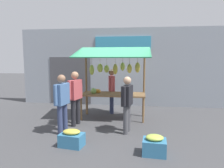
{
  "coord_description": "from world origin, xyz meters",
  "views": [
    {
      "loc": [
        -0.96,
        7.15,
        2.1
      ],
      "look_at": [
        0.0,
        0.3,
        1.25
      ],
      "focal_mm": 33.81,
      "sensor_mm": 36.0,
      "label": 1
    }
  ],
  "objects_px": {
    "vendor_with_sunhat": "(112,87)",
    "shopper_with_ponytail": "(62,99)",
    "shopper_with_shopping_bag": "(75,94)",
    "shopper_in_grey_tee": "(127,101)",
    "produce_crate_near": "(154,145)",
    "market_stall": "(113,74)",
    "produce_crate_side": "(72,139)"
  },
  "relations": [
    {
      "from": "shopper_in_grey_tee",
      "to": "market_stall",
      "type": "bearing_deg",
      "value": 33.71
    },
    {
      "from": "vendor_with_sunhat",
      "to": "shopper_with_ponytail",
      "type": "height_order",
      "value": "vendor_with_sunhat"
    },
    {
      "from": "shopper_with_shopping_bag",
      "to": "market_stall",
      "type": "bearing_deg",
      "value": -33.37
    },
    {
      "from": "market_stall",
      "to": "produce_crate_side",
      "type": "distance_m",
      "value": 2.98
    },
    {
      "from": "shopper_with_ponytail",
      "to": "produce_crate_near",
      "type": "bearing_deg",
      "value": -102.88
    },
    {
      "from": "shopper_with_ponytail",
      "to": "produce_crate_side",
      "type": "height_order",
      "value": "shopper_with_ponytail"
    },
    {
      "from": "shopper_with_ponytail",
      "to": "shopper_with_shopping_bag",
      "type": "bearing_deg",
      "value": -2.55
    },
    {
      "from": "shopper_with_ponytail",
      "to": "produce_crate_side",
      "type": "xyz_separation_m",
      "value": [
        -0.56,
        0.87,
        -0.76
      ]
    },
    {
      "from": "produce_crate_side",
      "to": "produce_crate_near",
      "type": "bearing_deg",
      "value": 175.07
    },
    {
      "from": "vendor_with_sunhat",
      "to": "shopper_with_ponytail",
      "type": "relative_size",
      "value": 1.02
    },
    {
      "from": "shopper_with_ponytail",
      "to": "produce_crate_side",
      "type": "relative_size",
      "value": 2.73
    },
    {
      "from": "vendor_with_sunhat",
      "to": "shopper_with_ponytail",
      "type": "xyz_separation_m",
      "value": [
        1.06,
        2.38,
        -0.04
      ]
    },
    {
      "from": "shopper_with_shopping_bag",
      "to": "vendor_with_sunhat",
      "type": "bearing_deg",
      "value": -14.97
    },
    {
      "from": "shopper_with_ponytail",
      "to": "produce_crate_side",
      "type": "distance_m",
      "value": 1.28
    },
    {
      "from": "shopper_with_shopping_bag",
      "to": "produce_crate_side",
      "type": "relative_size",
      "value": 2.8
    },
    {
      "from": "shopper_in_grey_tee",
      "to": "shopper_with_ponytail",
      "type": "distance_m",
      "value": 1.82
    },
    {
      "from": "market_stall",
      "to": "shopper_in_grey_tee",
      "type": "distance_m",
      "value": 1.68
    },
    {
      "from": "vendor_with_sunhat",
      "to": "market_stall",
      "type": "bearing_deg",
      "value": 0.87
    },
    {
      "from": "market_stall",
      "to": "shopper_with_shopping_bag",
      "type": "bearing_deg",
      "value": 43.13
    },
    {
      "from": "shopper_with_shopping_bag",
      "to": "shopper_with_ponytail",
      "type": "relative_size",
      "value": 1.02
    },
    {
      "from": "market_stall",
      "to": "vendor_with_sunhat",
      "type": "xyz_separation_m",
      "value": [
        0.14,
        -0.69,
        -0.56
      ]
    },
    {
      "from": "vendor_with_sunhat",
      "to": "produce_crate_near",
      "type": "bearing_deg",
      "value": 11.62
    },
    {
      "from": "vendor_with_sunhat",
      "to": "shopper_in_grey_tee",
      "type": "distance_m",
      "value": 2.25
    },
    {
      "from": "market_stall",
      "to": "produce_crate_near",
      "type": "bearing_deg",
      "value": 115.18
    },
    {
      "from": "shopper_with_shopping_bag",
      "to": "shopper_with_ponytail",
      "type": "distance_m",
      "value": 0.73
    },
    {
      "from": "shopper_with_shopping_bag",
      "to": "produce_crate_side",
      "type": "height_order",
      "value": "shopper_with_shopping_bag"
    },
    {
      "from": "shopper_with_shopping_bag",
      "to": "produce_crate_near",
      "type": "distance_m",
      "value": 3.02
    },
    {
      "from": "vendor_with_sunhat",
      "to": "shopper_with_shopping_bag",
      "type": "xyz_separation_m",
      "value": [
        0.91,
        1.67,
        -0.01
      ]
    },
    {
      "from": "market_stall",
      "to": "produce_crate_near",
      "type": "relative_size",
      "value": 4.66
    },
    {
      "from": "produce_crate_side",
      "to": "vendor_with_sunhat",
      "type": "bearing_deg",
      "value": -98.82
    },
    {
      "from": "market_stall",
      "to": "produce_crate_near",
      "type": "distance_m",
      "value": 3.31
    },
    {
      "from": "vendor_with_sunhat",
      "to": "produce_crate_side",
      "type": "bearing_deg",
      "value": -19.89
    }
  ]
}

